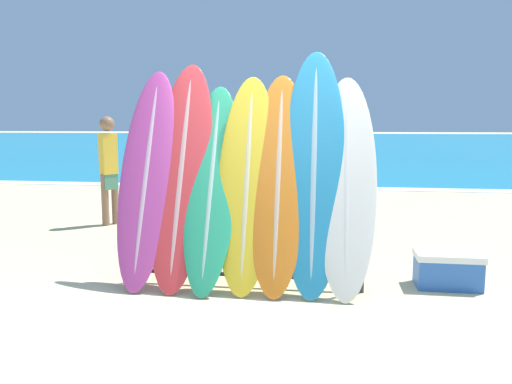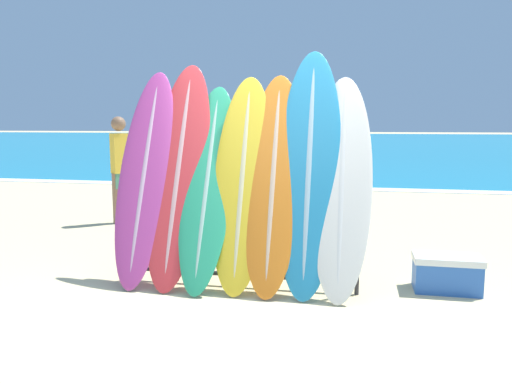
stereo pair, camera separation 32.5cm
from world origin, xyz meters
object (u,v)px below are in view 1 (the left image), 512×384
Objects in this scene: surfboard_slot_0 at (147,176)px; person_near_water at (109,166)px; surfboard_slot_4 at (278,181)px; surfboard_slot_5 at (314,169)px; surfboard_slot_2 at (212,185)px; surfboard_slot_1 at (182,173)px; cooler_box at (448,270)px; surfboard_rack at (244,243)px; surfboard_slot_6 at (346,184)px; person_far_left at (208,158)px; surfboard_slot_3 at (247,182)px; person_mid_beach at (331,158)px.

surfboard_slot_0 reaches higher than person_near_water.
surfboard_slot_4 is 0.35m from surfboard_slot_5.
surfboard_slot_4 is (0.64, 0.00, 0.05)m from surfboard_slot_2.
surfboard_slot_1 reaches higher than cooler_box.
surfboard_rack is 1.04× the size of surfboard_slot_1.
person_far_left is at bearing 117.60° from surfboard_slot_6.
surfboard_slot_3 is 0.64m from surfboard_slot_5.
surfboard_slot_0 is at bearing -179.31° from surfboard_slot_5.
surfboard_slot_1 reaches higher than surfboard_rack.
person_mid_beach is (1.82, 5.58, -0.20)m from surfboard_slot_0.
surfboard_slot_0 is 1.29m from surfboard_slot_4.
surfboard_slot_0 is at bearing 132.33° from person_far_left.
surfboard_slot_6 is 1.30× the size of person_mid_beach.
surfboard_slot_2 is (-0.32, 0.06, 0.54)m from surfboard_rack.
surfboard_slot_4 is (0.31, 0.06, 0.58)m from surfboard_rack.
cooler_box is (1.92, 0.28, -0.26)m from surfboard_rack.
surfboard_slot_6 is at bearing -167.90° from cooler_box.
surfboard_rack is at bearing -176.05° from surfboard_slot_6.
surfboard_slot_4 is 1.32× the size of person_mid_beach.
surfboard_slot_1 is at bearing 175.87° from surfboard_slot_3.
surfboard_slot_2 reaches higher than surfboard_rack.
person_mid_beach is (0.83, 5.60, -0.17)m from surfboard_slot_3.
surfboard_slot_2 is 0.96× the size of surfboard_slot_3.
surfboard_slot_5 reaches higher than surfboard_slot_3.
cooler_box is at bearing 5.43° from surfboard_slot_2.
person_mid_beach is 2.54× the size of cooler_box.
surfboard_slot_1 reaches higher than surfboard_slot_3.
surfboard_slot_3 is at bearing -179.79° from surfboard_slot_4.
person_far_left is at bearing 107.44° from surfboard_rack.
surfboard_slot_5 is at bearing 150.89° from person_far_left.
person_near_water is at bearing 133.86° from surfboard_rack.
surfboard_slot_3 is 4.86m from person_far_left.
surfboard_rack is 1.36× the size of person_near_water.
person_far_left is at bearing 111.14° from surfboard_slot_4.
person_far_left is 5.61m from cooler_box.
surfboard_slot_3 is (0.02, 0.06, 0.58)m from surfboard_rack.
surfboard_slot_3 is at bearing -1.37° from surfboard_slot_0.
cooler_box is (1.28, 0.17, -0.96)m from surfboard_slot_5.
surfboard_slot_0 reaches higher than person_mid_beach.
surfboard_slot_1 reaches higher than person_near_water.
person_far_left reaches higher than person_mid_beach.
surfboard_slot_5 is at bearing 0.69° from surfboard_slot_0.
surfboard_slot_0 is 1.27× the size of person_near_water.
surfboard_slot_6 is 4.30m from person_near_water.
person_near_water is 2.31m from person_far_left.
surfboard_rack is 1.16× the size of surfboard_slot_2.
person_mid_beach is (0.53, 5.60, -0.17)m from surfboard_slot_4.
surfboard_rack is at bearing -170.68° from surfboard_slot_5.
surfboard_slot_1 is at bearing 170.16° from surfboard_rack.
person_near_water is 5.08m from cooler_box.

